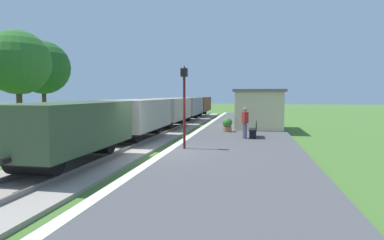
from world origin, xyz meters
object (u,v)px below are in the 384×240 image
Objects in this scene: bench_down_platform at (254,116)px; tree_trackside_far at (43,68)px; person_waiting at (245,122)px; lamp_post_near at (184,91)px; station_hut at (258,108)px; tree_trackside_mid at (18,63)px; bench_near_hut at (254,129)px; potted_planter at (227,124)px; freight_train at (168,111)px.

tree_trackside_far is (-14.10, -9.91, 3.76)m from bench_down_platform.
person_waiting is 0.46× the size of lamp_post_near.
station_hut is 0.92× the size of tree_trackside_far.
tree_trackside_mid reaches higher than bench_down_platform.
lamp_post_near is at bearing 29.34° from person_waiting.
station_hut reaches higher than bench_near_hut.
lamp_post_near reaches higher than potted_planter.
station_hut is at bearing 86.77° from bench_near_hut.
station_hut is 1.57× the size of lamp_post_near.
bench_down_platform is 1.64× the size of potted_planter.
tree_trackside_mid reaches higher than freight_train.
lamp_post_near is at bearing -124.76° from bench_near_hut.
freight_train is 9.12m from tree_trackside_far.
station_hut is 4.05m from potted_planter.
freight_train reaches higher than potted_planter.
station_hut is 3.87× the size of bench_down_platform.
lamp_post_near reaches higher than station_hut.
station_hut is 6.33× the size of potted_planter.
person_waiting reaches higher than potted_planter.
freight_train reaches higher than person_waiting.
station_hut is at bearing 58.96° from potted_planter.
freight_train reaches higher than bench_near_hut.
bench_near_hut is 0.24× the size of tree_trackside_far.
tree_trackside_mid reaches higher than potted_planter.
station_hut is 10.83m from lamp_post_near.
tree_trackside_far is at bearing 114.31° from tree_trackside_mid.
station_hut is at bearing 38.88° from tree_trackside_mid.
potted_planter is 13.01m from tree_trackside_far.
potted_planter is 0.15× the size of tree_trackside_far.
lamp_post_near is 0.59× the size of tree_trackside_far.
freight_train is at bearing -137.37° from bench_down_platform.
tree_trackside_far reaches higher than tree_trackside_mid.
person_waiting is 4.86m from lamp_post_near.
person_waiting is at bearing -68.45° from potted_planter.
bench_down_platform is 15.95m from lamp_post_near.
bench_near_hut is at bearing 18.65° from tree_trackside_mid.
bench_near_hut and bench_down_platform have the same top height.
bench_down_platform is 8.83m from potted_planter.
tree_trackside_far is (-2.32, 5.14, 0.22)m from tree_trackside_mid.
freight_train is 10.91m from tree_trackside_mid.
person_waiting is (5.98, -5.77, -0.21)m from freight_train.
lamp_post_near is (-2.58, -3.78, 1.62)m from person_waiting.
person_waiting is 1.87× the size of potted_planter.
potted_planter is at bearing 125.31° from bench_near_hut.
bench_near_hut is at bearing 55.24° from lamp_post_near.
station_hut is 3.39× the size of person_waiting.
tree_trackside_mid is at bearing -120.25° from freight_train.
freight_train is 5.53× the size of tree_trackside_mid.
person_waiting is at bearing -7.60° from tree_trackside_far.
potted_planter is (-1.71, 2.41, 0.00)m from bench_near_hut.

